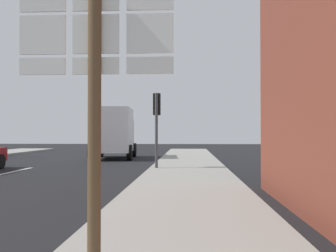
{
  "coord_description": "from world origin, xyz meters",
  "views": [
    {
      "loc": [
        7.08,
        -4.81,
        1.56
      ],
      "look_at": [
        6.13,
        12.55,
        1.89
      ],
      "focal_mm": 40.7,
      "sensor_mm": 36.0,
      "label": 1
    }
  ],
  "objects": [
    {
      "name": "route_sign_post",
      "position": [
        6.09,
        -0.85,
        2.0
      ],
      "size": [
        1.66,
        0.14,
        3.2
      ],
      "color": "brown",
      "rests_on": "ground"
    },
    {
      "name": "ground_plane",
      "position": [
        0.0,
        10.0,
        0.0
      ],
      "size": [
        80.0,
        80.0,
        0.0
      ],
      "primitive_type": "plane",
      "color": "black"
    },
    {
      "name": "sidewalk_right",
      "position": [
        7.05,
        8.0,
        0.07
      ],
      "size": [
        3.2,
        44.0,
        0.14
      ],
      "primitive_type": "cube",
      "color": "gray",
      "rests_on": "ground"
    },
    {
      "name": "traffic_light_near_right",
      "position": [
        5.75,
        10.91,
        2.38
      ],
      "size": [
        0.3,
        0.49,
        3.22
      ],
      "color": "#47474C",
      "rests_on": "ground"
    },
    {
      "name": "delivery_truck",
      "position": [
        2.49,
        18.25,
        1.65
      ],
      "size": [
        2.76,
        5.13,
        3.05
      ],
      "color": "silver",
      "rests_on": "ground"
    }
  ]
}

